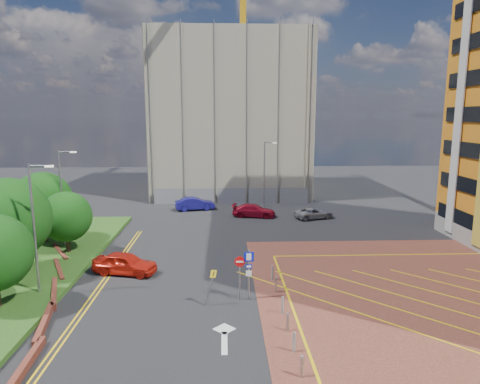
{
  "coord_description": "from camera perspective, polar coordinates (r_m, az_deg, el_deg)",
  "views": [
    {
      "loc": [
        -0.99,
        -23.54,
        11.11
      ],
      "look_at": [
        0.05,
        3.15,
        6.32
      ],
      "focal_mm": 32.0,
      "sensor_mm": 36.0,
      "label": 1
    }
  ],
  "objects": [
    {
      "name": "car_blue_back",
      "position": [
        51.1,
        -6.03,
        -1.57
      ],
      "size": [
        4.84,
        2.56,
        1.52
      ],
      "primitive_type": "imported",
      "rotation": [
        0.0,
        0.0,
        1.79
      ],
      "color": "navy",
      "rests_on": "ground"
    },
    {
      "name": "tree_b",
      "position": [
        32.75,
        -28.52,
        -3.2
      ],
      "size": [
        5.6,
        5.6,
        6.74
      ],
      "color": "#3D2B1C",
      "rests_on": "grass_bed"
    },
    {
      "name": "bollard_row",
      "position": [
        24.55,
        5.9,
        -15.57
      ],
      "size": [
        0.14,
        11.14,
        0.9
      ],
      "color": "#9EA0A8",
      "rests_on": "forecourt"
    },
    {
      "name": "retaining_wall",
      "position": [
        29.81,
        -23.89,
        -12.21
      ],
      "size": [
        6.06,
        20.33,
        0.4
      ],
      "color": "brown",
      "rests_on": "ground"
    },
    {
      "name": "tree_c",
      "position": [
        36.67,
        -22.16,
        -3.06
      ],
      "size": [
        4.0,
        4.0,
        4.9
      ],
      "color": "#3D2B1C",
      "rests_on": "grass_bed"
    },
    {
      "name": "lamp_left_far",
      "position": [
        38.54,
        -22.6,
        -0.25
      ],
      "size": [
        1.53,
        0.16,
        8.0
      ],
      "color": "#9EA0A8",
      "rests_on": "grass_bed"
    },
    {
      "name": "warning_sign",
      "position": [
        25.66,
        -3.87,
        -12.02
      ],
      "size": [
        0.76,
        0.42,
        2.25
      ],
      "color": "#9EA0A8",
      "rests_on": "ground"
    },
    {
      "name": "car_red_back",
      "position": [
        47.49,
        1.87,
        -2.5
      ],
      "size": [
        5.07,
        2.83,
        1.39
      ],
      "primitive_type": "imported",
      "rotation": [
        0.0,
        0.0,
        1.38
      ],
      "color": "#A50E25",
      "rests_on": "ground"
    },
    {
      "name": "sign_cluster",
      "position": [
        26.21,
        0.73,
        -10.27
      ],
      "size": [
        1.17,
        0.12,
        3.2
      ],
      "color": "#9EA0A8",
      "rests_on": "ground"
    },
    {
      "name": "tower_crane",
      "position": [
        64.75,
        0.51,
        23.33
      ],
      "size": [
        1.6,
        35.0,
        35.4
      ],
      "color": "orange",
      "rests_on": "ground"
    },
    {
      "name": "car_red_left",
      "position": [
        31.8,
        -15.08,
        -9.16
      ],
      "size": [
        4.82,
        2.82,
        1.54
      ],
      "primitive_type": "imported",
      "rotation": [
        0.0,
        0.0,
        1.34
      ],
      "color": "red",
      "rests_on": "ground"
    },
    {
      "name": "forecourt",
      "position": [
        30.04,
        28.69,
        -12.82
      ],
      "size": [
        26.0,
        26.0,
        0.02
      ],
      "primitive_type": "cube",
      "color": "brown",
      "rests_on": "ground"
    },
    {
      "name": "lamp_back",
      "position": [
        52.23,
        3.35,
        2.74
      ],
      "size": [
        1.53,
        0.16,
        8.0
      ],
      "color": "#9EA0A8",
      "rests_on": "ground"
    },
    {
      "name": "construction_building",
      "position": [
        63.55,
        -1.37,
        10.08
      ],
      "size": [
        21.2,
        19.2,
        22.0
      ],
      "primitive_type": "cube",
      "color": "#AFA88F",
      "rests_on": "ground"
    },
    {
      "name": "construction_fence",
      "position": [
        54.53,
        -0.11,
        -0.51
      ],
      "size": [
        21.6,
        0.06,
        2.0
      ],
      "primitive_type": "cube",
      "color": "gray",
      "rests_on": "ground"
    },
    {
      "name": "lamp_left_near",
      "position": [
        28.72,
        -25.69,
        -3.83
      ],
      "size": [
        1.53,
        0.16,
        8.0
      ],
      "color": "#9EA0A8",
      "rests_on": "grass_bed"
    },
    {
      "name": "tree_d",
      "position": [
        40.35,
        -24.8,
        -1.11
      ],
      "size": [
        5.0,
        5.0,
        6.08
      ],
      "color": "#3D2B1C",
      "rests_on": "grass_bed"
    },
    {
      "name": "ground",
      "position": [
        26.05,
        0.16,
        -15.07
      ],
      "size": [
        140.0,
        140.0,
        0.0
      ],
      "primitive_type": "plane",
      "color": "black",
      "rests_on": "ground"
    },
    {
      "name": "car_silver_back",
      "position": [
        47.4,
        9.85,
        -2.79
      ],
      "size": [
        4.71,
        3.3,
        1.19
      ],
      "primitive_type": "imported",
      "rotation": [
        0.0,
        0.0,
        1.91
      ],
      "color": "#A8A8AF",
      "rests_on": "ground"
    }
  ]
}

